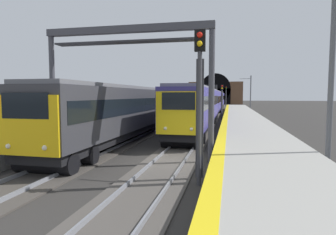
{
  "coord_description": "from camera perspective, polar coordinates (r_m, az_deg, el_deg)",
  "views": [
    {
      "loc": [
        -13.32,
        -2.77,
        3.28
      ],
      "look_at": [
        4.87,
        1.16,
        1.81
      ],
      "focal_mm": 30.47,
      "sensor_mm": 36.0,
      "label": 1
    }
  ],
  "objects": [
    {
      "name": "track_main_line",
      "position": [
        13.98,
        0.43,
        -8.88
      ],
      "size": [
        160.0,
        2.67,
        0.21
      ],
      "color": "#4C4742",
      "rests_on": "ground_plane"
    },
    {
      "name": "train_main_approaching",
      "position": [
        45.55,
        8.71,
        3.2
      ],
      "size": [
        59.27,
        2.82,
        4.87
      ],
      "rotation": [
        0.0,
        0.0,
        3.14
      ],
      "color": "navy",
      "rests_on": "ground_plane"
    },
    {
      "name": "railway_signal_mid",
      "position": [
        40.57,
        10.73,
        3.76
      ],
      "size": [
        0.39,
        0.38,
        4.73
      ],
      "rotation": [
        0.0,
        0.0,
        3.14
      ],
      "color": "#4C4C54",
      "rests_on": "ground_plane"
    },
    {
      "name": "overhead_signal_gantry",
      "position": [
        14.73,
        -8.24,
        11.61
      ],
      "size": [
        0.7,
        8.74,
        6.72
      ],
      "color": "#3F3F47",
      "rests_on": "ground_plane"
    },
    {
      "name": "platform_right_edge_strip",
      "position": [
        13.52,
        10.37,
        -5.43
      ],
      "size": [
        112.0,
        0.5,
        0.01
      ],
      "primitive_type": "cube",
      "color": "yellow",
      "rests_on": "platform_right"
    },
    {
      "name": "catenary_mast_near",
      "position": [
        13.33,
        29.78,
        8.03
      ],
      "size": [
        0.22,
        2.15,
        8.25
      ],
      "color": "#595B60",
      "rests_on": "ground_plane"
    },
    {
      "name": "catenary_mast_far",
      "position": [
        58.06,
        16.15,
        4.7
      ],
      "size": [
        0.22,
        2.24,
        7.06
      ],
      "color": "#595B60",
      "rests_on": "ground_plane"
    },
    {
      "name": "railway_signal_far",
      "position": [
        87.38,
        11.54,
        4.6
      ],
      "size": [
        0.39,
        0.38,
        5.92
      ],
      "rotation": [
        0.0,
        0.0,
        3.14
      ],
      "color": "#4C4C54",
      "rests_on": "ground_plane"
    },
    {
      "name": "railway_signal_near",
      "position": [
        10.26,
        6.34,
        4.25
      ],
      "size": [
        0.39,
        0.38,
        5.56
      ],
      "rotation": [
        0.0,
        0.0,
        3.14
      ],
      "color": "#38383D",
      "rests_on": "ground_plane"
    },
    {
      "name": "platform_left",
      "position": [
        17.9,
        -28.67,
        -5.05
      ],
      "size": [
        112.0,
        4.24,
        0.96
      ],
      "primitive_type": "cube",
      "color": "#9E9B93",
      "rests_on": "ground_plane"
    },
    {
      "name": "train_adjacent_platform",
      "position": [
        30.99,
        -1.6,
        2.57
      ],
      "size": [
        42.15,
        2.99,
        4.8
      ],
      "rotation": [
        0.0,
        0.0,
        3.14
      ],
      "color": "#333338",
      "rests_on": "ground_plane"
    },
    {
      "name": "platform_right",
      "position": [
        13.69,
        18.27,
        -7.52
      ],
      "size": [
        112.0,
        4.24,
        0.96
      ],
      "primitive_type": "cube",
      "color": "#9E9B93",
      "rests_on": "ground_plane"
    },
    {
      "name": "ground_plane",
      "position": [
        13.99,
        0.43,
        -9.04
      ],
      "size": [
        320.0,
        320.0,
        0.0
      ],
      "primitive_type": "plane",
      "color": "#302D2B"
    },
    {
      "name": "track_adjacent_line",
      "position": [
        15.57,
        -16.59,
        -7.68
      ],
      "size": [
        160.0,
        2.91,
        0.21
      ],
      "color": "#423D38",
      "rests_on": "ground_plane"
    },
    {
      "name": "tunnel_portal",
      "position": [
        105.52,
        9.47,
        4.88
      ],
      "size": [
        2.89,
        19.35,
        11.05
      ],
      "color": "brown",
      "rests_on": "ground_plane"
    }
  ]
}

